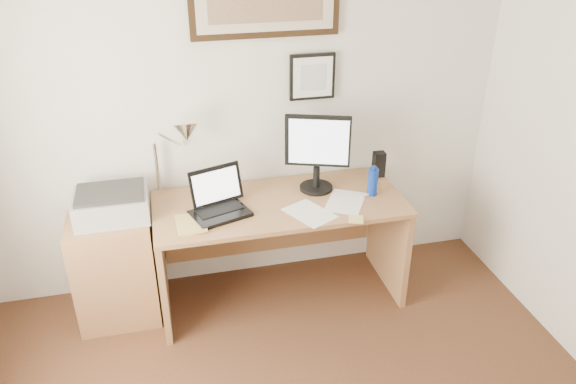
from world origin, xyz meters
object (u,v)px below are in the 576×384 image
object	(u,v)px
water_bottle	(373,182)
lcd_monitor	(318,150)
book	(177,226)
side_cabinet	(116,269)
laptop	(219,203)
printer	(112,204)
desk	(277,226)

from	to	relation	value
water_bottle	lcd_monitor	world-z (taller)	lcd_monitor
book	lcd_monitor	bearing A→B (deg)	15.99
side_cabinet	lcd_monitor	world-z (taller)	lcd_monitor
laptop	printer	size ratio (longest dim) A/B	0.91
book	side_cabinet	bearing A→B (deg)	152.80
book	printer	bearing A→B (deg)	145.92
side_cabinet	book	xyz separation A→B (m)	(0.41, -0.21, 0.39)
side_cabinet	lcd_monitor	bearing A→B (deg)	2.49
book	laptop	distance (m)	0.30
desk	book	bearing A→B (deg)	-159.62
side_cabinet	laptop	xyz separation A→B (m)	(0.68, -0.08, 0.44)
laptop	book	bearing A→B (deg)	-154.57
lcd_monitor	printer	bearing A→B (deg)	-179.17
desk	printer	distance (m)	1.07
book	printer	distance (m)	0.45
side_cabinet	laptop	world-z (taller)	laptop
water_bottle	printer	size ratio (longest dim) A/B	0.42
desk	lcd_monitor	world-z (taller)	lcd_monitor
desk	lcd_monitor	xyz separation A→B (m)	(0.28, 0.02, 0.53)
lcd_monitor	laptop	bearing A→B (deg)	-168.12
book	desk	distance (m)	0.75
book	lcd_monitor	xyz separation A→B (m)	(0.94, 0.27, 0.28)
side_cabinet	lcd_monitor	distance (m)	1.51
book	lcd_monitor	size ratio (longest dim) A/B	0.45
desk	lcd_monitor	distance (m)	0.59
water_bottle	laptop	bearing A→B (deg)	179.34
side_cabinet	printer	bearing A→B (deg)	45.00
side_cabinet	desk	distance (m)	1.08
laptop	lcd_monitor	distance (m)	0.72
side_cabinet	book	world-z (taller)	book
side_cabinet	water_bottle	world-z (taller)	water_bottle
side_cabinet	water_bottle	distance (m)	1.75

